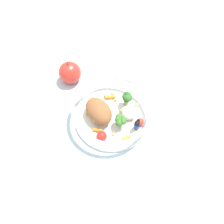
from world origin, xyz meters
TOP-DOWN VIEW (x-y plane):
  - ground_plane at (0.00, 0.00)m, footprint 2.40×2.40m
  - food_container at (0.00, 0.01)m, footprint 0.23×0.23m
  - loose_apple at (0.20, 0.02)m, footprint 0.07×0.07m

SIDE VIEW (x-z plane):
  - ground_plane at x=0.00m, z-range 0.00..0.00m
  - food_container at x=0.00m, z-range 0.00..0.07m
  - loose_apple at x=0.20m, z-range -0.01..0.08m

